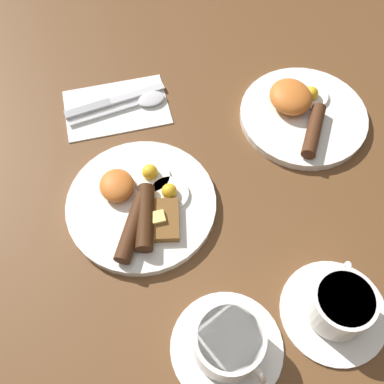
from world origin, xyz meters
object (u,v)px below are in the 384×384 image
breakfast_plate_near (141,204)px  knife (109,102)px  teacup_far (339,306)px  spoon (142,102)px  breakfast_plate_far (301,112)px  teacup_near (228,344)px

breakfast_plate_near → knife: bearing=-177.5°
teacup_far → spoon: (-0.45, -0.18, -0.02)m
breakfast_plate_far → breakfast_plate_near: bearing=-71.5°
breakfast_plate_far → knife: size_ratio=1.19×
teacup_near → spoon: teacup_near is taller
breakfast_plate_near → knife: size_ratio=1.25×
breakfast_plate_near → spoon: breakfast_plate_near is taller
breakfast_plate_near → teacup_near: bearing=14.8°
breakfast_plate_far → spoon: bearing=-111.6°
breakfast_plate_near → breakfast_plate_far: size_ratio=1.05×
teacup_near → knife: teacup_near is taller
knife → spoon: spoon is taller
breakfast_plate_near → teacup_far: size_ratio=1.57×
breakfast_plate_near → knife: 0.23m
teacup_far → knife: bearing=-153.3°
breakfast_plate_near → spoon: (-0.21, 0.05, -0.00)m
teacup_far → spoon: 0.49m
teacup_near → teacup_far: bearing=92.3°
breakfast_plate_near → breakfast_plate_far: 0.34m
teacup_far → knife: size_ratio=0.79×
breakfast_plate_far → teacup_far: bearing=-15.1°
teacup_near → knife: 0.48m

